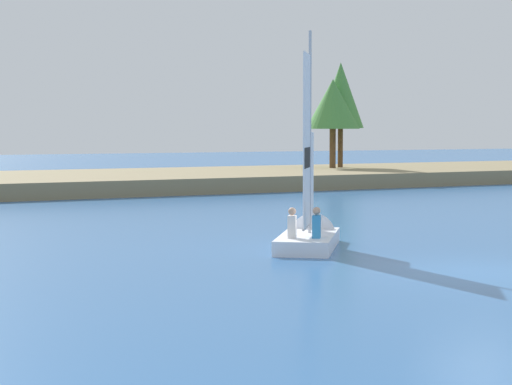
% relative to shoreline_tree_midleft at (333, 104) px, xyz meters
% --- Properties ---
extents(ground_plane, '(200.00, 200.00, 0.00)m').
position_rel_shoreline_tree_midleft_xyz_m(ground_plane, '(-16.24, -32.46, -4.66)').
color(ground_plane, '#2D609E').
extents(shore_bank, '(80.00, 12.84, 0.79)m').
position_rel_shoreline_tree_midleft_xyz_m(shore_bank, '(-16.24, -1.20, -4.26)').
color(shore_bank, '#897A56').
rests_on(shore_bank, ground).
extents(shoreline_tree_midleft, '(3.28, 3.28, 5.41)m').
position_rel_shoreline_tree_midleft_xyz_m(shoreline_tree_midleft, '(0.00, 0.00, 0.00)').
color(shoreline_tree_midleft, brown).
rests_on(shoreline_tree_midleft, shore_bank).
extents(shoreline_tree_centre, '(2.87, 2.87, 6.49)m').
position_rel_shoreline_tree_midleft_xyz_m(shoreline_tree_centre, '(0.91, 0.57, 0.57)').
color(shoreline_tree_centre, brown).
rests_on(shoreline_tree_centre, shore_bank).
extents(sailboat, '(3.50, 4.08, 6.19)m').
position_rel_shoreline_tree_midleft_xyz_m(sailboat, '(-17.19, -26.60, -4.25)').
color(sailboat, white).
rests_on(sailboat, ground).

